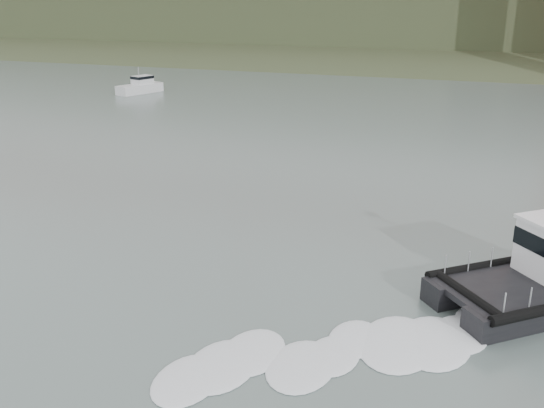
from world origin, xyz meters
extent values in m
plane|color=#566661|center=(0.00, 0.00, 0.00)|extent=(400.00, 400.00, 0.00)
cube|color=#384527|center=(0.00, 92.00, 0.00)|extent=(500.00, 44.72, 16.25)
cube|color=#384527|center=(0.00, 120.00, 6.00)|extent=(500.00, 70.00, 18.00)
cube|color=black|center=(10.33, 10.44, 0.37)|extent=(8.08, 7.17, 1.05)
cube|color=silver|center=(-30.42, 47.61, 0.46)|extent=(3.58, 5.86, 1.11)
cube|color=silver|center=(-30.26, 48.05, 1.39)|extent=(2.13, 2.59, 1.11)
cube|color=black|center=(-30.26, 48.05, 1.76)|extent=(2.19, 2.65, 0.32)
cylinder|color=#989BA0|center=(-30.42, 47.61, 2.41)|extent=(0.07, 0.07, 1.11)
camera|label=1|loc=(8.03, -13.21, 10.79)|focal=40.00mm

